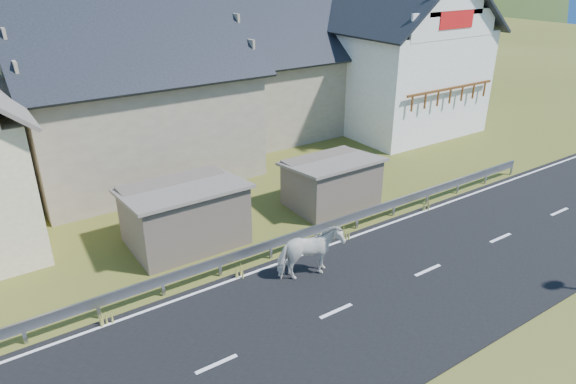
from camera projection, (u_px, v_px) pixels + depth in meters
ground at (336, 312)px, 15.47m from camera, size 160.00×160.00×0.00m
road at (336, 312)px, 15.46m from camera, size 60.00×7.00×0.04m
lane_markings at (336, 311)px, 15.45m from camera, size 60.00×6.60×0.01m
guardrail at (271, 245)px, 18.02m from camera, size 28.10×0.09×0.75m
shed_left at (184, 215)px, 18.92m from camera, size 4.30×3.30×2.40m
shed_right at (331, 183)px, 21.88m from camera, size 3.80×2.90×2.20m
house_stone_a at (126, 76)px, 24.39m from camera, size 10.80×9.80×8.90m
house_stone_b at (279, 58)px, 31.14m from camera, size 9.80×8.80×8.10m
house_white at (387, 42)px, 31.57m from camera, size 8.80×10.80×9.70m
horse at (310, 253)px, 16.79m from camera, size 1.36×2.29×1.81m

